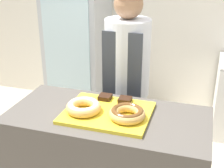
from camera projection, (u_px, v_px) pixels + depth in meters
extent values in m
cube|color=silver|center=(162.00, 8.00, 3.81)|extent=(8.00, 0.06, 2.70)
cube|color=yellow|center=(108.00, 113.00, 2.08)|extent=(0.57, 0.46, 0.02)
torus|color=tan|center=(84.00, 107.00, 2.06)|extent=(0.23, 0.23, 0.06)
torus|color=beige|center=(84.00, 105.00, 2.05)|extent=(0.21, 0.21, 0.04)
torus|color=tan|center=(127.00, 114.00, 1.97)|extent=(0.23, 0.23, 0.06)
torus|color=brown|center=(127.00, 111.00, 1.97)|extent=(0.21, 0.21, 0.04)
cube|color=black|center=(105.00, 97.00, 2.24)|extent=(0.09, 0.09, 0.03)
cube|color=black|center=(125.00, 100.00, 2.19)|extent=(0.09, 0.09, 0.03)
cylinder|color=#4C4C51|center=(126.00, 135.00, 2.86)|extent=(0.27, 0.27, 0.85)
cylinder|color=silver|center=(127.00, 58.00, 2.57)|extent=(0.37, 0.37, 0.64)
cube|color=#383D47|center=(121.00, 112.00, 2.58)|extent=(0.32, 0.02, 1.34)
sphere|color=#936B4C|center=(128.00, 4.00, 2.40)|extent=(0.23, 0.23, 0.23)
cube|color=#ADB2B7|center=(78.00, 47.00, 3.92)|extent=(0.69, 0.64, 1.76)
cube|color=silver|center=(67.00, 51.00, 3.62)|extent=(0.57, 0.02, 1.41)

